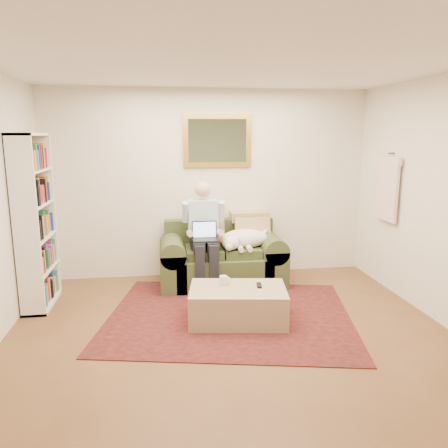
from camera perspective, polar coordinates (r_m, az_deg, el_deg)
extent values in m
cube|color=brown|center=(4.13, 2.01, -17.06)|extent=(4.50, 5.00, 0.01)
cube|color=white|center=(3.68, 2.31, 21.30)|extent=(4.50, 5.00, 0.01)
cube|color=silver|center=(6.14, -2.04, 5.22)|extent=(4.50, 0.01, 2.60)
cube|color=black|center=(4.97, 0.71, -11.83)|extent=(3.02, 2.61, 0.01)
cube|color=#394323|center=(5.91, -0.25, -5.91)|extent=(1.25, 0.80, 0.41)
cube|color=#394323|center=(6.13, -0.70, -1.27)|extent=(1.51, 0.17, 0.42)
cube|color=#394323|center=(5.84, -6.69, -5.70)|extent=(0.33, 0.80, 0.83)
cube|color=#394323|center=(6.02, 6.00, -5.17)|extent=(0.33, 0.80, 0.83)
cube|color=#394323|center=(5.76, -2.62, -3.67)|extent=(0.47, 0.54, 0.12)
cube|color=#394323|center=(5.83, 2.23, -3.49)|extent=(0.47, 0.54, 0.12)
cube|color=black|center=(5.53, -2.45, -2.09)|extent=(0.32, 0.22, 0.02)
cube|color=black|center=(5.61, -2.58, -0.72)|extent=(0.32, 0.06, 0.22)
cube|color=#99BFF2|center=(5.61, -2.57, -0.73)|extent=(0.29, 0.04, 0.19)
cube|color=tan|center=(4.78, 1.82, -10.47)|extent=(1.11, 0.80, 0.37)
cylinder|color=white|center=(4.79, -0.07, -7.38)|extent=(0.08, 0.08, 0.10)
cube|color=black|center=(4.78, 4.61, -7.98)|extent=(0.07, 0.16, 0.02)
cube|color=gold|center=(6.09, -0.87, 10.84)|extent=(0.94, 0.04, 0.72)
cube|color=gray|center=(6.07, -0.85, 10.83)|extent=(0.80, 0.01, 0.58)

